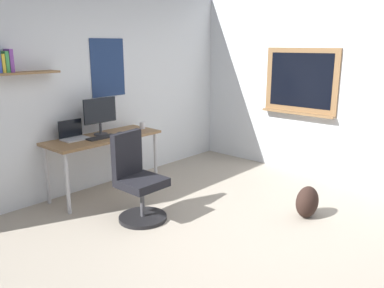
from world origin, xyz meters
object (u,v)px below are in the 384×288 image
Objects in this scene: computer_mouse at (120,133)px; desk at (104,143)px; monitor_primary at (100,114)px; keyboard at (102,137)px; coffee_mug at (142,125)px; backpack at (307,202)px; laptop at (73,135)px; office_chair at (137,183)px.

desk is at bearing 161.16° from computer_mouse.
monitor_primary is 1.25× the size of keyboard.
coffee_mug is at bearing -1.93° from desk.
coffee_mug reaches higher than desk.
monitor_primary is 0.35m from computer_mouse.
computer_mouse is at bearing 110.94° from backpack.
desk is 3.90× the size of keyboard.
laptop reaches higher than desk.
office_chair is 3.06× the size of laptop.
desk is 2.52m from backpack.
office_chair is at bearing -117.60° from computer_mouse.
laptop is 2.98× the size of computer_mouse.
laptop is at bearing 119.80° from backpack.
computer_mouse is (0.43, 0.82, 0.35)m from office_chair.
keyboard is at bearing 180.00° from computer_mouse.
coffee_mug is (0.58, -0.11, -0.22)m from monitor_primary.
computer_mouse is at bearing 62.40° from office_chair.
monitor_primary reaches higher than backpack.
laptop reaches higher than office_chair.
desk reaches higher than backpack.
monitor_primary is at bearing 169.19° from coffee_mug.
backpack is at bearing -65.14° from desk.
backpack is (0.83, -2.17, -0.58)m from computer_mouse.
laptop is at bearing 156.81° from desk.
keyboard is at bearing 117.10° from backpack.
keyboard is at bearing 79.82° from office_chair.
coffee_mug is (0.41, 0.05, 0.03)m from computer_mouse.
keyboard reaches higher than desk.
monitor_primary is 0.64m from coffee_mug.
office_chair is 1.10m from laptop.
desk is 15.67× the size of coffee_mug.
coffee_mug is at bearing -10.81° from monitor_primary.
monitor_primary is 0.32m from keyboard.
laptop is at bearing 170.40° from coffee_mug.
computer_mouse is (0.17, -0.16, -0.25)m from monitor_primary.
monitor_primary is at bearing 113.26° from backpack.
computer_mouse reaches higher than backpack.
computer_mouse is 0.30× the size of backpack.
office_chair is 2.70× the size of backpack.
backpack is at bearing -66.74° from monitor_primary.
laptop is 0.42m from monitor_primary.
computer_mouse is at bearing -21.52° from laptop.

